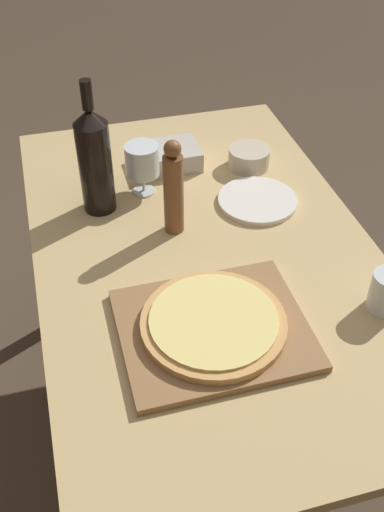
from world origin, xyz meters
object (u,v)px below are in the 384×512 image
pizza (214,322)px  wine_bottle (95,160)px  pepper_mill (173,189)px  small_bowl (249,158)px  wine_glass (142,161)px

pizza → wine_bottle: size_ratio=0.85×
pepper_mill → wine_bottle: bearing=139.6°
pizza → small_bowl: (0.28, 0.58, -0.00)m
pepper_mill → small_bowl: 0.37m
wine_bottle → pepper_mill: 0.22m
pepper_mill → small_bowl: size_ratio=2.14×
wine_bottle → wine_glass: bearing=17.7°
pizza → small_bowl: small_bowl is taller
pizza → wine_bottle: 0.53m
wine_glass → small_bowl: bearing=8.4°
wine_bottle → small_bowl: (0.44, 0.09, -0.12)m
pizza → pepper_mill: (0.01, 0.36, 0.09)m
wine_bottle → wine_glass: wine_bottle is taller
pizza → pepper_mill: bearing=89.1°
pizza → wine_bottle: (-0.16, 0.50, 0.12)m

